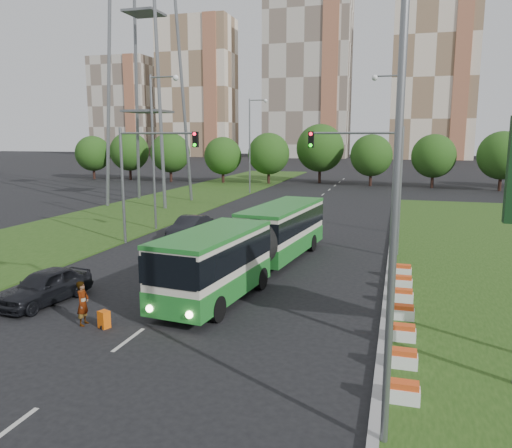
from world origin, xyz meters
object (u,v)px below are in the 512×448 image
(traffic_mast_left, at_px, (143,167))
(pedestrian, at_px, (83,303))
(articulated_bus, at_px, (255,243))
(car_left_far, at_px, (190,227))
(car_left_near, at_px, (45,286))
(shopping_trolley, at_px, (104,320))
(traffic_mast_median, at_px, (373,170))

(traffic_mast_left, xyz_separation_m, pedestrian, (4.90, -14.16, -4.45))
(articulated_bus, distance_m, car_left_far, 11.02)
(car_left_far, distance_m, pedestrian, 17.36)
(traffic_mast_left, distance_m, car_left_far, 5.80)
(traffic_mast_left, xyz_separation_m, articulated_bus, (9.39, -5.20, -3.60))
(articulated_bus, height_order, pedestrian, articulated_bus)
(traffic_mast_left, relative_size, articulated_bus, 0.46)
(traffic_mast_left, bearing_deg, car_left_near, -82.38)
(articulated_bus, distance_m, shopping_trolley, 9.80)
(traffic_mast_median, distance_m, shopping_trolley, 18.53)
(traffic_mast_median, xyz_separation_m, shopping_trolley, (-9.30, -15.23, -5.01))
(car_left_near, distance_m, pedestrian, 3.71)
(car_left_near, bearing_deg, traffic_mast_left, 106.23)
(traffic_mast_median, distance_m, articulated_bus, 9.20)
(traffic_mast_left, bearing_deg, shopping_trolley, -67.61)
(articulated_bus, bearing_deg, traffic_mast_median, 53.60)
(car_left_far, bearing_deg, articulated_bus, -45.45)
(car_left_far, bearing_deg, shopping_trolley, -74.94)
(articulated_bus, relative_size, car_left_near, 3.80)
(traffic_mast_left, height_order, shopping_trolley, traffic_mast_left)
(articulated_bus, height_order, shopping_trolley, articulated_bus)
(pedestrian, relative_size, shopping_trolley, 2.61)
(traffic_mast_median, xyz_separation_m, car_left_far, (-13.11, 1.96, -4.55))
(car_left_far, xyz_separation_m, pedestrian, (2.85, -17.12, 0.10))
(traffic_mast_median, bearing_deg, articulated_bus, -132.93)
(traffic_mast_median, xyz_separation_m, car_left_near, (-13.50, -13.36, -4.57))
(car_left_far, bearing_deg, car_left_near, -88.93)
(car_left_far, distance_m, shopping_trolley, 17.61)
(traffic_mast_median, relative_size, car_left_near, 1.76)
(car_left_near, bearing_deg, traffic_mast_median, 53.30)
(car_left_near, xyz_separation_m, shopping_trolley, (4.21, -1.87, -0.43))
(traffic_mast_median, xyz_separation_m, articulated_bus, (-5.76, -6.20, -3.60))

